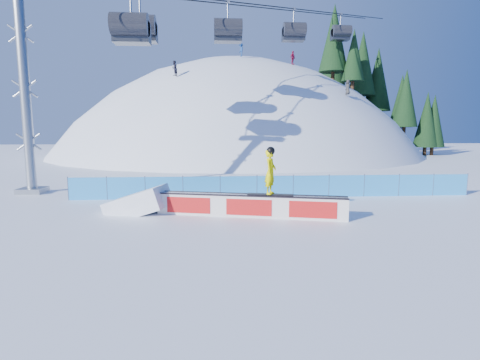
{
  "coord_description": "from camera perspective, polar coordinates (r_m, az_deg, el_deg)",
  "views": [
    {
      "loc": [
        -3.33,
        -15.51,
        3.72
      ],
      "look_at": [
        -2.11,
        1.84,
        1.35
      ],
      "focal_mm": 28.0,
      "sensor_mm": 36.0,
      "label": 1
    }
  ],
  "objects": [
    {
      "name": "safety_fence",
      "position": [
        20.53,
        5.37,
        -1.02
      ],
      "size": [
        22.05,
        0.05,
        1.3
      ],
      "color": "#2992E2",
      "rests_on": "ground"
    },
    {
      "name": "distant_skiers",
      "position": [
        47.05,
        2.71,
        17.33
      ],
      "size": [
        20.33,
        7.92,
        6.99
      ],
      "color": "black",
      "rests_on": "ground"
    },
    {
      "name": "ground",
      "position": [
        16.3,
        7.92,
        -5.52
      ],
      "size": [
        160.0,
        160.0,
        0.0
      ],
      "primitive_type": "plane",
      "color": "white",
      "rests_on": "ground"
    },
    {
      "name": "rail_box",
      "position": [
        16.01,
        1.49,
        -3.92
      ],
      "size": [
        8.04,
        2.55,
        0.98
      ],
      "rotation": [
        0.0,
        0.0,
        -0.25
      ],
      "color": "silver",
      "rests_on": "ground"
    },
    {
      "name": "snow_hill",
      "position": [
        61.57,
        -0.68,
        -12.91
      ],
      "size": [
        64.0,
        64.0,
        64.0
      ],
      "color": "white",
      "rests_on": "ground"
    },
    {
      "name": "chairlift",
      "position": [
        45.69,
        6.95,
        24.45
      ],
      "size": [
        40.8,
        41.7,
        22.0
      ],
      "color": "#9298A0",
      "rests_on": "ground"
    },
    {
      "name": "treeline",
      "position": [
        63.33,
        20.66,
        12.72
      ],
      "size": [
        18.73,
        13.71,
        19.77
      ],
      "color": "#342114",
      "rests_on": "ground"
    },
    {
      "name": "snowboarder",
      "position": [
        15.67,
        4.66,
        1.32
      ],
      "size": [
        1.97,
        0.81,
        2.03
      ],
      "rotation": [
        0.0,
        0.0,
        1.12
      ],
      "color": "black",
      "rests_on": "rail_box"
    },
    {
      "name": "snow_ramp",
      "position": [
        17.6,
        -15.2,
        -4.73
      ],
      "size": [
        3.11,
        2.35,
        1.73
      ],
      "primitive_type": null,
      "rotation": [
        0.0,
        -0.31,
        -0.25
      ],
      "color": "white",
      "rests_on": "ground"
    }
  ]
}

